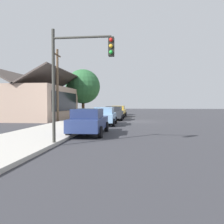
{
  "coord_description": "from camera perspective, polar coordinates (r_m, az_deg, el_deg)",
  "views": [
    {
      "loc": [
        -24.87,
        -0.19,
        1.91
      ],
      "look_at": [
        -0.95,
        2.6,
        1.02
      ],
      "focal_mm": 37.07,
      "sensor_mm": 36.0,
      "label": 1
    }
  ],
  "objects": [
    {
      "name": "ground_plane",
      "position": [
        24.95,
        6.2,
        -2.29
      ],
      "size": [
        120.0,
        120.0,
        0.0
      ],
      "primitive_type": "plane",
      "color": "#38383D"
    },
    {
      "name": "sidewalk_curb",
      "position": [
        25.61,
        -6.44,
        -2.0
      ],
      "size": [
        60.0,
        4.2,
        0.16
      ],
      "primitive_type": "cube",
      "color": "beige",
      "rests_on": "ground"
    },
    {
      "name": "car_navy",
      "position": [
        14.32,
        -5.69,
        -2.28
      ],
      "size": [
        4.89,
        2.1,
        1.59
      ],
      "rotation": [
        0.0,
        0.0,
        0.02
      ],
      "color": "navy",
      "rests_on": "ground"
    },
    {
      "name": "car_skyblue",
      "position": [
        20.51,
        -1.78,
        -0.95
      ],
      "size": [
        4.65,
        2.07,
        1.59
      ],
      "rotation": [
        0.0,
        0.0,
        0.03
      ],
      "color": "#8CB7E0",
      "rests_on": "ground"
    },
    {
      "name": "car_charcoal",
      "position": [
        26.57,
        0.57,
        -0.25
      ],
      "size": [
        4.52,
        2.12,
        1.59
      ],
      "rotation": [
        0.0,
        0.0,
        0.01
      ],
      "color": "#2D3035",
      "rests_on": "ground"
    },
    {
      "name": "car_mustard",
      "position": [
        32.91,
        1.64,
        0.21
      ],
      "size": [
        4.77,
        2.08,
        1.59
      ],
      "rotation": [
        0.0,
        0.0,
        -0.0
      ],
      "color": "gold",
      "rests_on": "ground"
    },
    {
      "name": "storefront_building",
      "position": [
        29.51,
        -17.73,
        2.37
      ],
      "size": [
        11.72,
        7.15,
        5.85
      ],
      "color": "tan",
      "rests_on": "ground"
    },
    {
      "name": "shade_tree",
      "position": [
        35.43,
        -7.16,
        6.24
      ],
      "size": [
        5.17,
        5.17,
        7.07
      ],
      "color": "brown",
      "rests_on": "ground"
    },
    {
      "name": "traffic_light_main",
      "position": [
        10.44,
        -8.75,
        10.8
      ],
      "size": [
        0.37,
        2.79,
        5.2
      ],
      "color": "#383833",
      "rests_on": "ground"
    },
    {
      "name": "utility_pole_wooden",
      "position": [
        24.73,
        -13.3,
        6.74
      ],
      "size": [
        1.8,
        0.24,
        7.5
      ],
      "color": "brown",
      "rests_on": "ground"
    },
    {
      "name": "fire_hydrant_red",
      "position": [
        26.76,
        -2.8,
        -0.92
      ],
      "size": [
        0.22,
        0.22,
        0.71
      ],
      "color": "red",
      "rests_on": "sidewalk_curb"
    }
  ]
}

